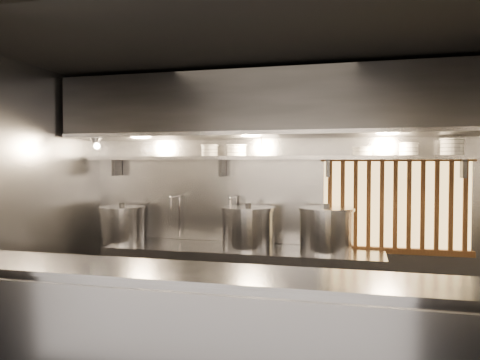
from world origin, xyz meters
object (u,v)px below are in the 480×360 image
at_px(heat_lamp, 96,141).
at_px(pendant_bulb, 261,150).
at_px(stock_pot_right, 326,229).
at_px(stock_pot_left, 122,224).
at_px(stock_pot_mid, 248,227).

distance_m(heat_lamp, pendant_bulb, 1.83).
bearing_deg(pendant_bulb, stock_pot_right, -3.02).
xyz_separation_m(stock_pot_left, stock_pot_mid, (1.51, 0.01, 0.01)).
bearing_deg(stock_pot_mid, stock_pot_left, -179.57).
xyz_separation_m(stock_pot_mid, stock_pot_right, (0.84, -0.00, 0.01)).
relative_size(heat_lamp, pendant_bulb, 1.87).
distance_m(heat_lamp, stock_pot_right, 2.69).
relative_size(stock_pot_left, stock_pot_mid, 0.93).
distance_m(heat_lamp, stock_pot_mid, 1.93).
bearing_deg(stock_pot_left, stock_pot_right, 0.26).
distance_m(stock_pot_left, stock_pot_right, 2.35).
bearing_deg(heat_lamp, stock_pot_left, 63.91).
height_order(stock_pot_left, stock_pot_right, stock_pot_right).
bearing_deg(stock_pot_mid, heat_lamp, -169.31).
relative_size(pendant_bulb, stock_pot_right, 0.28).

